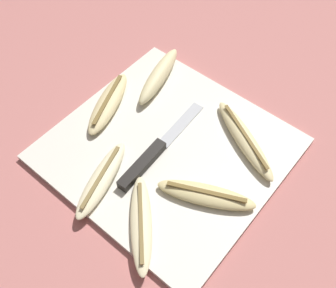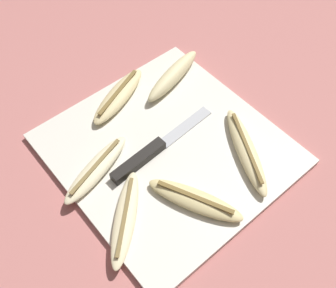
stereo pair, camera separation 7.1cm
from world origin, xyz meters
name	(u,v)px [view 1 (the left image)]	position (x,y,z in m)	size (l,w,h in m)	color
ground_plane	(168,151)	(0.00, 0.00, 0.00)	(4.00, 4.00, 0.00)	#B76B66
cutting_board	(168,149)	(0.00, 0.00, 0.01)	(0.39, 0.38, 0.01)	silver
knife	(149,158)	(-0.01, -0.04, 0.02)	(0.03, 0.24, 0.02)	black
banana_soft_right	(159,76)	(-0.12, 0.12, 0.03)	(0.08, 0.17, 0.03)	beige
banana_spotted_left	(206,195)	(0.11, -0.04, 0.02)	(0.17, 0.11, 0.02)	#DBC684
banana_pale_long	(101,179)	(-0.04, -0.13, 0.02)	(0.08, 0.17, 0.02)	beige
banana_ripe_center	(245,139)	(0.10, 0.10, 0.02)	(0.19, 0.12, 0.02)	beige
banana_mellow_near	(109,102)	(-0.15, 0.00, 0.02)	(0.10, 0.17, 0.02)	beige
banana_cream_curved	(141,223)	(0.07, -0.15, 0.02)	(0.14, 0.15, 0.02)	beige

